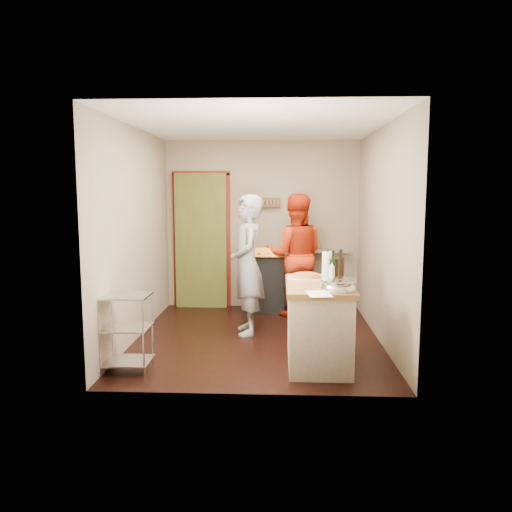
# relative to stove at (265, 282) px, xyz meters

# --- Properties ---
(floor) EXTENTS (3.50, 3.50, 0.00)m
(floor) POSITION_rel_stove_xyz_m (-0.05, -1.42, -0.45)
(floor) COLOR black
(floor) RESTS_ON ground
(back_wall) EXTENTS (3.00, 0.44, 2.60)m
(back_wall) POSITION_rel_stove_xyz_m (-0.69, 0.36, 0.68)
(back_wall) COLOR gray
(back_wall) RESTS_ON ground
(left_wall) EXTENTS (0.04, 3.50, 2.60)m
(left_wall) POSITION_rel_stove_xyz_m (-1.55, -1.42, 0.85)
(left_wall) COLOR gray
(left_wall) RESTS_ON ground
(right_wall) EXTENTS (0.04, 3.50, 2.60)m
(right_wall) POSITION_rel_stove_xyz_m (1.45, -1.42, 0.85)
(right_wall) COLOR gray
(right_wall) RESTS_ON ground
(ceiling) EXTENTS (3.00, 3.50, 0.02)m
(ceiling) POSITION_rel_stove_xyz_m (-0.05, -1.42, 2.16)
(ceiling) COLOR white
(ceiling) RESTS_ON back_wall
(stove) EXTENTS (0.60, 0.63, 1.00)m
(stove) POSITION_rel_stove_xyz_m (0.00, 0.00, 0.00)
(stove) COLOR black
(stove) RESTS_ON ground
(wire_shelving) EXTENTS (0.48, 0.40, 0.80)m
(wire_shelving) POSITION_rel_stove_xyz_m (-1.33, -2.62, -0.01)
(wire_shelving) COLOR silver
(wire_shelving) RESTS_ON ground
(island) EXTENTS (0.68, 1.28, 1.18)m
(island) POSITION_rel_stove_xyz_m (0.64, -2.32, 0.01)
(island) COLOR beige
(island) RESTS_ON ground
(person_stripe) EXTENTS (0.53, 0.71, 1.78)m
(person_stripe) POSITION_rel_stove_xyz_m (-0.19, -1.22, 0.44)
(person_stripe) COLOR #9E9EA3
(person_stripe) RESTS_ON ground
(person_red) EXTENTS (0.88, 0.69, 1.79)m
(person_red) POSITION_rel_stove_xyz_m (0.45, -0.22, 0.44)
(person_red) COLOR red
(person_red) RESTS_ON ground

